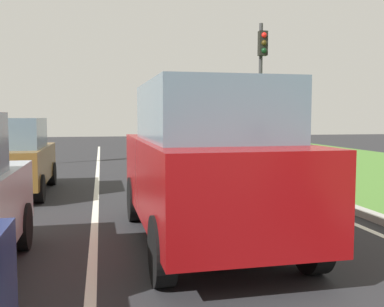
# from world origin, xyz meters

# --- Properties ---
(ground_plane) EXTENTS (60.00, 60.00, 0.00)m
(ground_plane) POSITION_xyz_m (0.00, 14.00, 0.00)
(ground_plane) COLOR #262628
(lane_line_center) EXTENTS (0.12, 32.00, 0.01)m
(lane_line_center) POSITION_xyz_m (-0.70, 14.00, 0.00)
(lane_line_center) COLOR silver
(lane_line_center) RESTS_ON ground
(lane_line_right_edge) EXTENTS (0.12, 32.00, 0.01)m
(lane_line_right_edge) POSITION_xyz_m (3.60, 14.00, 0.00)
(lane_line_right_edge) COLOR silver
(lane_line_right_edge) RESTS_ON ground
(curb_right) EXTENTS (0.24, 48.00, 0.12)m
(curb_right) POSITION_xyz_m (4.10, 14.00, 0.06)
(curb_right) COLOR #9E9B93
(curb_right) RESTS_ON ground
(car_suv_ahead) EXTENTS (2.04, 4.54, 2.28)m
(car_suv_ahead) POSITION_xyz_m (0.89, 8.63, 1.17)
(car_suv_ahead) COLOR maroon
(car_suv_ahead) RESTS_ON ground
(car_hatchback_far) EXTENTS (1.74, 3.71, 1.78)m
(car_hatchback_far) POSITION_xyz_m (-2.63, 13.38, 0.88)
(car_hatchback_far) COLOR brown
(car_hatchback_far) RESTS_ON ground
(traffic_light_near_right) EXTENTS (0.32, 0.50, 5.30)m
(traffic_light_near_right) POSITION_xyz_m (5.38, 18.48, 3.54)
(traffic_light_near_right) COLOR #2D2D2D
(traffic_light_near_right) RESTS_ON ground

